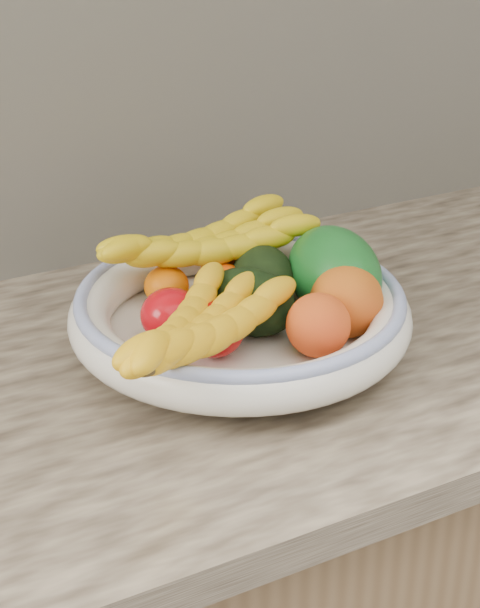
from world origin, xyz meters
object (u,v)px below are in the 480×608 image
banana_bunch_front (198,336)px  fruit_bowl (240,313)px  green_mango (334,273)px  banana_bunch_back (205,250)px

banana_bunch_front → fruit_bowl: bearing=5.5°
green_mango → banana_bunch_back: size_ratio=0.52×
banana_bunch_back → banana_bunch_front: banana_bunch_back is taller
fruit_bowl → banana_bunch_front: bearing=-137.7°
fruit_bowl → banana_bunch_back: banana_bunch_back is taller
green_mango → banana_bunch_front: size_ratio=0.51×
fruit_bowl → banana_bunch_front: size_ratio=1.34×
fruit_bowl → banana_bunch_front: 0.13m
banana_bunch_back → fruit_bowl: bearing=-94.4°
fruit_bowl → banana_bunch_back: 0.11m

